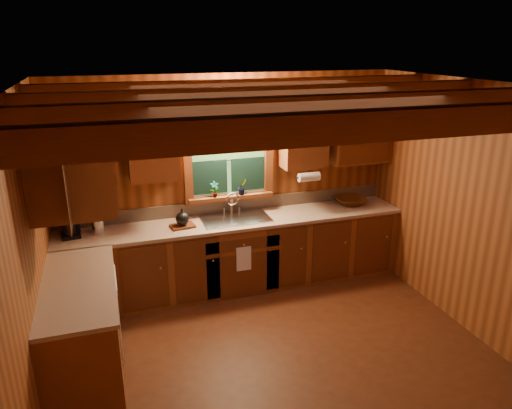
{
  "coord_description": "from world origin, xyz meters",
  "views": [
    {
      "loc": [
        -1.44,
        -3.64,
        2.96
      ],
      "look_at": [
        0.0,
        0.8,
        1.35
      ],
      "focal_mm": 33.6,
      "sensor_mm": 36.0,
      "label": 1
    }
  ],
  "objects": [
    {
      "name": "utensil_crock",
      "position": [
        -1.59,
        1.66,
        0.99
      ],
      "size": [
        0.13,
        0.13,
        0.38
      ],
      "rotation": [
        0.0,
        0.0,
        -0.34
      ],
      "color": "silver",
      "rests_on": "countertop"
    },
    {
      "name": "wicker_basket",
      "position": [
        1.59,
        1.66,
        0.95
      ],
      "size": [
        0.41,
        0.41,
        0.1
      ],
      "primitive_type": "imported",
      "rotation": [
        0.0,
        0.0,
        -0.03
      ],
      "color": "#48230C",
      "rests_on": "countertop"
    },
    {
      "name": "countertop",
      "position": [
        -0.48,
        1.29,
        0.88
      ],
      "size": [
        4.2,
        2.24,
        0.04
      ],
      "color": "tan",
      "rests_on": "base_cabinets"
    },
    {
      "name": "dish_towel",
      "position": [
        0.0,
        1.26,
        0.52
      ],
      "size": [
        0.18,
        0.01,
        0.3
      ],
      "primitive_type": "cube",
      "color": "white",
      "rests_on": "base_cabinets"
    },
    {
      "name": "cutting_board",
      "position": [
        -0.66,
        1.54,
        0.91
      ],
      "size": [
        0.29,
        0.23,
        0.02
      ],
      "primitive_type": "cube",
      "rotation": [
        0.0,
        0.0,
        0.13
      ],
      "color": "#532611",
      "rests_on": "countertop"
    },
    {
      "name": "window",
      "position": [
        0.0,
        1.87,
        1.53
      ],
      "size": [
        1.12,
        0.08,
        1.0
      ],
      "color": "brown",
      "rests_on": "room"
    },
    {
      "name": "coffee_maker",
      "position": [
        -1.88,
        1.68,
        1.08
      ],
      "size": [
        0.2,
        0.26,
        0.36
      ],
      "rotation": [
        0.0,
        0.0,
        0.11
      ],
      "color": "black",
      "rests_on": "countertop"
    },
    {
      "name": "room",
      "position": [
        0.0,
        0.0,
        1.3
      ],
      "size": [
        4.2,
        4.2,
        4.2
      ],
      "color": "#4E2613",
      "rests_on": "ground"
    },
    {
      "name": "dishwasher_panel",
      "position": [
        -1.47,
        0.68,
        0.43
      ],
      "size": [
        0.02,
        0.6,
        0.8
      ],
      "primitive_type": "cube",
      "color": "white",
      "rests_on": "base_cabinets"
    },
    {
      "name": "wall_sconce",
      "position": [
        0.0,
        1.75,
        2.16
      ],
      "size": [
        0.45,
        0.21,
        0.17
      ],
      "color": "black",
      "rests_on": "room"
    },
    {
      "name": "backsplash",
      "position": [
        0.0,
        1.89,
        0.98
      ],
      "size": [
        4.2,
        0.02,
        0.16
      ],
      "primitive_type": "cube",
      "color": "tan",
      "rests_on": "room"
    },
    {
      "name": "teakettle",
      "position": [
        -0.66,
        1.54,
        1.0
      ],
      "size": [
        0.16,
        0.16,
        0.2
      ],
      "rotation": [
        0.0,
        0.0,
        0.0
      ],
      "color": "black",
      "rests_on": "cutting_board"
    },
    {
      "name": "base_cabinets",
      "position": [
        -0.49,
        1.28,
        0.43
      ],
      "size": [
        4.2,
        2.22,
        0.86
      ],
      "color": "brown",
      "rests_on": "ground"
    },
    {
      "name": "ceiling_beams",
      "position": [
        0.0,
        0.0,
        2.49
      ],
      "size": [
        4.2,
        2.54,
        0.18
      ],
      "color": "brown",
      "rests_on": "room"
    },
    {
      "name": "sink",
      "position": [
        0.0,
        1.6,
        0.86
      ],
      "size": [
        0.82,
        0.48,
        0.43
      ],
      "color": "silver",
      "rests_on": "countertop"
    },
    {
      "name": "upper_cabinets",
      "position": [
        -0.56,
        1.42,
        1.84
      ],
      "size": [
        4.19,
        1.77,
        0.78
      ],
      "color": "brown",
      "rests_on": "room"
    },
    {
      "name": "potted_plant_left",
      "position": [
        -0.21,
        1.79,
        1.24
      ],
      "size": [
        0.11,
        0.08,
        0.2
      ],
      "primitive_type": "imported",
      "rotation": [
        0.0,
        0.0,
        0.07
      ],
      "color": "#532611",
      "rests_on": "window_sill"
    },
    {
      "name": "potted_plant_right",
      "position": [
        0.14,
        1.79,
        1.24
      ],
      "size": [
        0.13,
        0.12,
        0.2
      ],
      "primitive_type": "imported",
      "rotation": [
        0.0,
        0.0,
        0.31
      ],
      "color": "#532611",
      "rests_on": "window_sill"
    },
    {
      "name": "window_sill",
      "position": [
        0.0,
        1.82,
        1.12
      ],
      "size": [
        1.06,
        0.14,
        0.04
      ],
      "primitive_type": "cube",
      "color": "brown",
      "rests_on": "room"
    },
    {
      "name": "paper_towel_roll",
      "position": [
        0.92,
        1.53,
        1.37
      ],
      "size": [
        0.27,
        0.11,
        0.11
      ],
      "primitive_type": "cylinder",
      "rotation": [
        0.0,
        1.57,
        0.0
      ],
      "color": "white",
      "rests_on": "upper_cabinets"
    }
  ]
}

